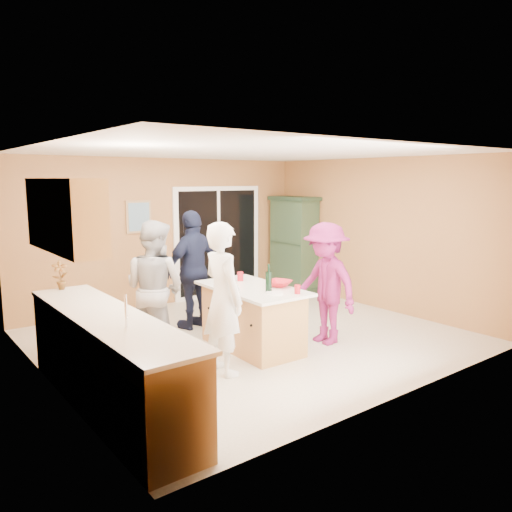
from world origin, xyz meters
TOP-DOWN VIEW (x-y plane):
  - floor at (0.00, 0.00)m, footprint 5.50×5.50m
  - ceiling at (0.00, 0.00)m, footprint 5.50×5.00m
  - wall_back at (0.00, 2.50)m, footprint 5.50×0.10m
  - wall_front at (0.00, -2.50)m, footprint 5.50×0.10m
  - wall_left at (-2.75, 0.00)m, footprint 0.10×5.00m
  - wall_right at (2.75, 0.00)m, footprint 0.10×5.00m
  - left_cabinet_run at (-2.45, -1.05)m, footprint 0.65×3.05m
  - upper_cabinets at (-2.58, -0.20)m, footprint 0.35×1.60m
  - sliding_door at (1.05, 2.46)m, footprint 1.90×0.07m
  - framed_picture at (-0.55, 2.48)m, footprint 0.46×0.04m
  - kitchen_island at (-0.27, -0.37)m, footprint 0.91×1.61m
  - green_hutch at (2.49, 1.90)m, footprint 0.54×1.03m
  - woman_white at (-1.04, -0.83)m, footprint 0.47×0.67m
  - woman_grey at (-1.40, 0.20)m, footprint 0.96×1.05m
  - woman_navy at (-0.39, 0.93)m, footprint 1.11×0.63m
  - woman_magenta at (0.67, -0.79)m, footprint 0.65×1.09m
  - serving_bowl at (0.03, -0.56)m, footprint 0.42×0.42m
  - tulip_vase at (-2.45, 0.52)m, footprint 0.20×0.15m
  - tumbler_near at (-0.16, 0.05)m, footprint 0.11×0.11m
  - tumbler_far at (-0.06, -1.02)m, footprint 0.08×0.08m
  - wine_bottle at (-0.27, -0.71)m, footprint 0.08×0.08m
  - white_plate at (-0.27, -0.84)m, footprint 0.25×0.25m

SIDE VIEW (x-z plane):
  - floor at x=0.00m, z-range 0.00..0.00m
  - kitchen_island at x=-0.27m, z-range -0.03..0.81m
  - left_cabinet_run at x=-2.45m, z-range -0.16..1.08m
  - woman_magenta at x=0.67m, z-range 0.00..1.66m
  - white_plate at x=-0.27m, z-range 0.84..0.85m
  - woman_grey at x=-1.40m, z-range 0.00..1.74m
  - serving_bowl at x=0.03m, z-range 0.84..0.92m
  - woman_white at x=-1.04m, z-range 0.00..1.77m
  - tumbler_far at x=-0.06m, z-range 0.84..0.95m
  - woman_navy at x=-0.39m, z-range 0.00..1.78m
  - tumbler_near at x=-0.16m, z-range 0.84..0.96m
  - green_hutch at x=2.49m, z-range -0.02..1.87m
  - wine_bottle at x=-0.27m, z-range 0.80..1.15m
  - sliding_door at x=1.05m, z-range 0.00..2.10m
  - tulip_vase at x=-2.45m, z-range 0.94..1.29m
  - wall_back at x=0.00m, z-range 0.00..2.60m
  - wall_front at x=0.00m, z-range 0.00..2.60m
  - wall_left at x=-2.75m, z-range 0.00..2.60m
  - wall_right at x=2.75m, z-range 0.00..2.60m
  - framed_picture at x=-0.55m, z-range 1.32..1.88m
  - upper_cabinets at x=-2.58m, z-range 1.50..2.25m
  - ceiling at x=0.00m, z-range 2.55..2.65m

